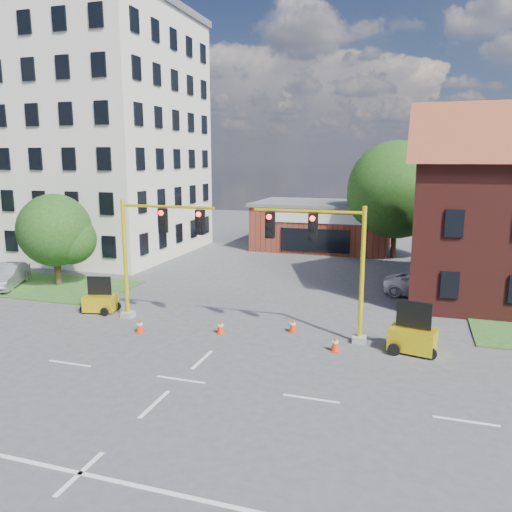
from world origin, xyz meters
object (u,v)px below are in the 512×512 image
(signal_mast_east, at_px, (326,256))
(trailer_east, at_px, (413,337))
(trailer_west, at_px, (100,301))
(signal_mast_west, at_px, (153,246))
(pickup_white, at_px, (426,285))

(signal_mast_east, distance_m, trailer_east, 5.12)
(signal_mast_east, xyz_separation_m, trailer_west, (-12.31, 0.42, -3.33))
(signal_mast_west, relative_size, trailer_west, 3.29)
(trailer_east, bearing_deg, pickup_white, 98.06)
(signal_mast_east, xyz_separation_m, trailer_east, (3.93, -0.44, -3.25))
(signal_mast_west, height_order, trailer_east, signal_mast_west)
(signal_mast_east, bearing_deg, signal_mast_west, 180.00)
(trailer_west, xyz_separation_m, pickup_white, (16.90, 8.68, 0.09))
(signal_mast_west, bearing_deg, signal_mast_east, 0.00)
(trailer_east, bearing_deg, signal_mast_east, -174.35)
(signal_mast_east, xyz_separation_m, pickup_white, (4.59, 9.10, -3.24))
(signal_mast_west, distance_m, pickup_white, 16.44)
(signal_mast_east, relative_size, trailer_west, 3.29)
(signal_mast_west, distance_m, signal_mast_east, 8.71)
(signal_mast_east, bearing_deg, pickup_white, 63.21)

